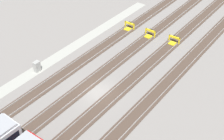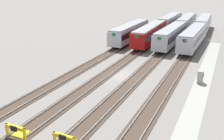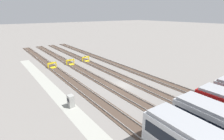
# 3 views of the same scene
# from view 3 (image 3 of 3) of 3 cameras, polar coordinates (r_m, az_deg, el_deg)

# --- Properties ---
(ground_plane) EXTENTS (400.00, 400.00, 0.00)m
(ground_plane) POSITION_cam_3_polar(r_m,az_deg,el_deg) (29.61, 3.63, -4.87)
(ground_plane) COLOR gray
(service_walkway) EXTENTS (54.00, 2.00, 0.01)m
(service_walkway) POSITION_cam_3_polar(r_m,az_deg,el_deg) (24.94, -15.28, -10.17)
(service_walkway) COLOR #9E9E93
(service_walkway) RESTS_ON ground
(rail_track_nearest) EXTENTS (90.00, 2.24, 0.21)m
(rail_track_nearest) POSITION_cam_3_polar(r_m,az_deg,el_deg) (26.30, -7.37, -7.99)
(rail_track_nearest) COLOR #47382D
(rail_track_nearest) RESTS_ON ground
(rail_track_near_inner) EXTENTS (90.00, 2.24, 0.21)m
(rail_track_near_inner) POSITION_cam_3_polar(r_m,az_deg,el_deg) (28.38, 0.27, -5.79)
(rail_track_near_inner) COLOR #47382D
(rail_track_near_inner) RESTS_ON ground
(rail_track_middle) EXTENTS (90.00, 2.24, 0.21)m
(rail_track_middle) POSITION_cam_3_polar(r_m,az_deg,el_deg) (30.92, 6.72, -3.85)
(rail_track_middle) COLOR #47382D
(rail_track_middle) RESTS_ON ground
(rail_track_far_inner) EXTENTS (90.00, 2.24, 0.21)m
(rail_track_far_inner) POSITION_cam_3_polar(r_m,az_deg,el_deg) (33.81, 12.10, -2.18)
(rail_track_far_inner) COLOR #47382D
(rail_track_far_inner) RESTS_ON ground
(bumper_stop_nearest_track) EXTENTS (1.36, 2.01, 1.22)m
(bumper_stop_nearest_track) POSITION_cam_3_polar(r_m,az_deg,el_deg) (40.70, -18.86, 1.41)
(bumper_stop_nearest_track) COLOR yellow
(bumper_stop_nearest_track) RESTS_ON ground
(bumper_stop_near_inner_track) EXTENTS (1.37, 2.01, 1.22)m
(bumper_stop_near_inner_track) POSITION_cam_3_polar(r_m,az_deg,el_deg) (42.05, -13.33, 2.43)
(bumper_stop_near_inner_track) COLOR yellow
(bumper_stop_near_inner_track) RESTS_ON ground
(bumper_stop_middle_track) EXTENTS (1.35, 2.00, 1.22)m
(bumper_stop_middle_track) POSITION_cam_3_polar(r_m,az_deg,el_deg) (44.25, -8.46, 3.50)
(bumper_stop_middle_track) COLOR yellow
(bumper_stop_middle_track) RESTS_ON ground
(electrical_cabinet) EXTENTS (0.90, 0.73, 1.60)m
(electrical_cabinet) POSITION_cam_3_polar(r_m,az_deg,el_deg) (23.33, -13.30, -9.85)
(electrical_cabinet) COLOR #9E9E99
(electrical_cabinet) RESTS_ON ground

